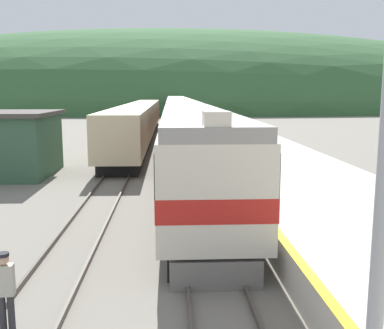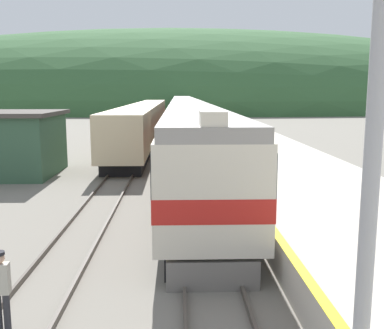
# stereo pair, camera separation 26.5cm
# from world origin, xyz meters

# --- Properties ---
(track_main) EXTENTS (1.52, 180.00, 0.16)m
(track_main) POSITION_xyz_m (0.00, 70.00, 0.08)
(track_main) COLOR #4C443D
(track_main) RESTS_ON ground
(track_siding) EXTENTS (1.52, 180.00, 0.16)m
(track_siding) POSITION_xyz_m (-4.21, 70.00, 0.08)
(track_siding) COLOR #4C443D
(track_siding) RESTS_ON ground
(platform) EXTENTS (6.86, 140.00, 1.03)m
(platform) POSITION_xyz_m (5.16, 50.00, 0.51)
(platform) COLOR #BCB5A5
(platform) RESTS_ON ground
(distant_hills) EXTENTS (238.53, 107.34, 45.47)m
(distant_hills) POSITION_xyz_m (0.00, 139.39, 0.00)
(distant_hills) COLOR #335B33
(distant_hills) RESTS_ON ground
(station_shed) EXTENTS (6.47, 6.19, 3.77)m
(station_shed) POSITION_xyz_m (-11.12, 26.45, 1.90)
(station_shed) COLOR #385B42
(station_shed) RESTS_ON ground
(express_train_lead_car) EXTENTS (3.03, 19.73, 4.44)m
(express_train_lead_car) POSITION_xyz_m (0.00, 19.78, 2.23)
(express_train_lead_car) COLOR black
(express_train_lead_car) RESTS_ON ground
(carriage_second) EXTENTS (3.02, 19.23, 4.08)m
(carriage_second) POSITION_xyz_m (0.00, 40.37, 2.22)
(carriage_second) COLOR black
(carriage_second) RESTS_ON ground
(carriage_third) EXTENTS (3.02, 19.23, 4.08)m
(carriage_third) POSITION_xyz_m (0.00, 60.48, 2.22)
(carriage_third) COLOR black
(carriage_third) RESTS_ON ground
(carriage_fourth) EXTENTS (3.02, 19.23, 4.08)m
(carriage_fourth) POSITION_xyz_m (0.00, 80.59, 2.22)
(carriage_fourth) COLOR black
(carriage_fourth) RESTS_ON ground
(siding_train) EXTENTS (2.90, 45.45, 3.63)m
(siding_train) POSITION_xyz_m (-4.21, 47.22, 1.88)
(siding_train) COLOR black
(siding_train) RESTS_ON ground
(track_worker) EXTENTS (0.37, 0.24, 1.73)m
(track_worker) POSITION_xyz_m (-4.48, 8.45, 0.98)
(track_worker) COLOR #2D2D33
(track_worker) RESTS_ON ground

